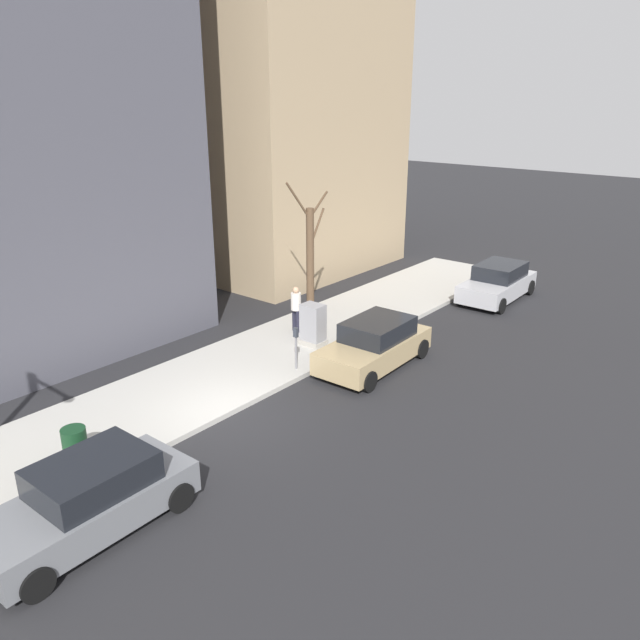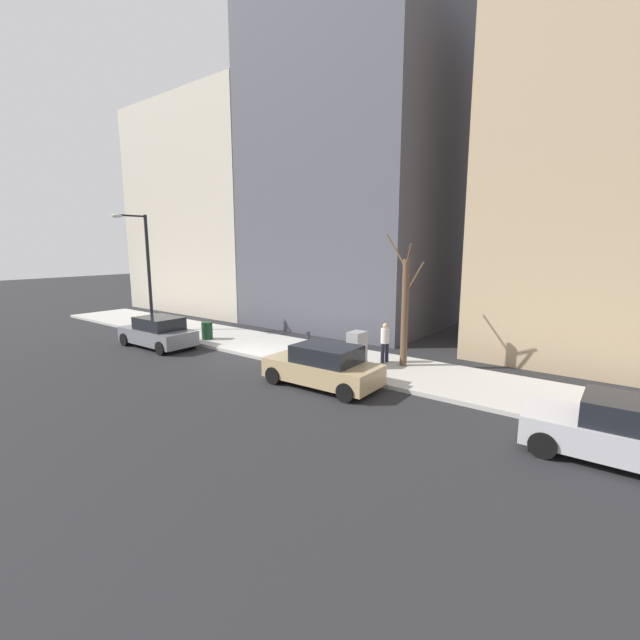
{
  "view_description": "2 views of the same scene",
  "coord_description": "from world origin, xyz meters",
  "px_view_note": "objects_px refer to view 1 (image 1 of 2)",
  "views": [
    {
      "loc": [
        -11.27,
        10.01,
        8.22
      ],
      "look_at": [
        0.98,
        -4.97,
        1.11
      ],
      "focal_mm": 35.0,
      "sensor_mm": 36.0,
      "label": 1
    },
    {
      "loc": [
        -12.82,
        -13.95,
        4.96
      ],
      "look_at": [
        1.71,
        -2.8,
        1.77
      ],
      "focal_mm": 24.0,
      "sensor_mm": 36.0,
      "label": 2
    }
  ],
  "objects_px": {
    "parked_car_silver": "(498,283)",
    "pedestrian_near_meter": "(296,307)",
    "bare_tree": "(310,264)",
    "trash_bin": "(75,446)",
    "office_tower_left": "(266,83)",
    "parking_meter": "(296,344)",
    "parked_car_grey": "(89,499)",
    "parked_car_tan": "(375,345)",
    "utility_box": "(313,325)"
  },
  "relations": [
    {
      "from": "parked_car_silver",
      "to": "pedestrian_near_meter",
      "type": "relative_size",
      "value": 2.55
    },
    {
      "from": "bare_tree",
      "to": "trash_bin",
      "type": "bearing_deg",
      "value": 99.3
    },
    {
      "from": "office_tower_left",
      "to": "trash_bin",
      "type": "bearing_deg",
      "value": 120.02
    },
    {
      "from": "bare_tree",
      "to": "pedestrian_near_meter",
      "type": "bearing_deg",
      "value": 92.58
    },
    {
      "from": "parking_meter",
      "to": "office_tower_left",
      "type": "xyz_separation_m",
      "value": [
        9.98,
        -9.35,
        7.6
      ]
    },
    {
      "from": "trash_bin",
      "to": "parked_car_grey",
      "type": "bearing_deg",
      "value": 155.92
    },
    {
      "from": "bare_tree",
      "to": "parked_car_tan",
      "type": "bearing_deg",
      "value": 161.15
    },
    {
      "from": "parking_meter",
      "to": "utility_box",
      "type": "distance_m",
      "value": 2.02
    },
    {
      "from": "utility_box",
      "to": "trash_bin",
      "type": "height_order",
      "value": "utility_box"
    },
    {
      "from": "pedestrian_near_meter",
      "to": "office_tower_left",
      "type": "height_order",
      "value": "office_tower_left"
    },
    {
      "from": "office_tower_left",
      "to": "parking_meter",
      "type": "bearing_deg",
      "value": 136.86
    },
    {
      "from": "parked_car_grey",
      "to": "pedestrian_near_meter",
      "type": "distance_m",
      "value": 11.21
    },
    {
      "from": "trash_bin",
      "to": "office_tower_left",
      "type": "height_order",
      "value": "office_tower_left"
    },
    {
      "from": "bare_tree",
      "to": "trash_bin",
      "type": "xyz_separation_m",
      "value": [
        -1.7,
        10.37,
        -1.85
      ]
    },
    {
      "from": "bare_tree",
      "to": "office_tower_left",
      "type": "relative_size",
      "value": 0.31
    },
    {
      "from": "utility_box",
      "to": "office_tower_left",
      "type": "relative_size",
      "value": 0.08
    },
    {
      "from": "parking_meter",
      "to": "trash_bin",
      "type": "relative_size",
      "value": 1.5
    },
    {
      "from": "bare_tree",
      "to": "parked_car_grey",
      "type": "bearing_deg",
      "value": 108.94
    },
    {
      "from": "trash_bin",
      "to": "office_tower_left",
      "type": "bearing_deg",
      "value": -59.98
    },
    {
      "from": "parking_meter",
      "to": "trash_bin",
      "type": "bearing_deg",
      "value": 86.39
    },
    {
      "from": "pedestrian_near_meter",
      "to": "utility_box",
      "type": "bearing_deg",
      "value": 172.69
    },
    {
      "from": "parked_car_grey",
      "to": "bare_tree",
      "type": "height_order",
      "value": "bare_tree"
    },
    {
      "from": "parked_car_tan",
      "to": "parked_car_silver",
      "type": "bearing_deg",
      "value": -92.13
    },
    {
      "from": "parked_car_tan",
      "to": "parking_meter",
      "type": "distance_m",
      "value": 2.53
    },
    {
      "from": "parking_meter",
      "to": "parked_car_silver",
      "type": "bearing_deg",
      "value": -98.85
    },
    {
      "from": "parking_meter",
      "to": "utility_box",
      "type": "xyz_separation_m",
      "value": [
        0.85,
        -1.83,
        -0.13
      ]
    },
    {
      "from": "parked_car_tan",
      "to": "parking_meter",
      "type": "relative_size",
      "value": 3.14
    },
    {
      "from": "parked_car_tan",
      "to": "pedestrian_near_meter",
      "type": "relative_size",
      "value": 2.56
    },
    {
      "from": "parked_car_tan",
      "to": "pedestrian_near_meter",
      "type": "distance_m",
      "value": 3.72
    },
    {
      "from": "parked_car_silver",
      "to": "pedestrian_near_meter",
      "type": "height_order",
      "value": "pedestrian_near_meter"
    },
    {
      "from": "parking_meter",
      "to": "office_tower_left",
      "type": "relative_size",
      "value": 0.08
    },
    {
      "from": "bare_tree",
      "to": "office_tower_left",
      "type": "xyz_separation_m",
      "value": [
        7.83,
        -6.12,
        6.13
      ]
    },
    {
      "from": "parking_meter",
      "to": "bare_tree",
      "type": "xyz_separation_m",
      "value": [
        2.15,
        -3.24,
        1.47
      ]
    },
    {
      "from": "office_tower_left",
      "to": "parked_car_silver",
      "type": "bearing_deg",
      "value": -172.85
    },
    {
      "from": "office_tower_left",
      "to": "bare_tree",
      "type": "bearing_deg",
      "value": 142.01
    },
    {
      "from": "bare_tree",
      "to": "utility_box",
      "type": "bearing_deg",
      "value": 132.66
    },
    {
      "from": "utility_box",
      "to": "pedestrian_near_meter",
      "type": "height_order",
      "value": "pedestrian_near_meter"
    },
    {
      "from": "parked_car_tan",
      "to": "parking_meter",
      "type": "height_order",
      "value": "parked_car_tan"
    },
    {
      "from": "parked_car_grey",
      "to": "utility_box",
      "type": "xyz_separation_m",
      "value": [
        2.6,
        -9.95,
        0.11
      ]
    },
    {
      "from": "utility_box",
      "to": "pedestrian_near_meter",
      "type": "xyz_separation_m",
      "value": [
        1.26,
        -0.57,
        0.24
      ]
    },
    {
      "from": "parked_car_tan",
      "to": "trash_bin",
      "type": "bearing_deg",
      "value": 76.09
    },
    {
      "from": "parked_car_silver",
      "to": "office_tower_left",
      "type": "xyz_separation_m",
      "value": [
        11.66,
        1.46,
        7.84
      ]
    },
    {
      "from": "parked_car_grey",
      "to": "bare_tree",
      "type": "xyz_separation_m",
      "value": [
        3.9,
        -11.35,
        1.71
      ]
    },
    {
      "from": "parked_car_silver",
      "to": "bare_tree",
      "type": "height_order",
      "value": "bare_tree"
    },
    {
      "from": "parked_car_silver",
      "to": "bare_tree",
      "type": "xyz_separation_m",
      "value": [
        3.83,
        7.58,
        1.71
      ]
    },
    {
      "from": "utility_box",
      "to": "trash_bin",
      "type": "xyz_separation_m",
      "value": [
        -0.4,
        8.96,
        -0.25
      ]
    },
    {
      "from": "parked_car_silver",
      "to": "parked_car_tan",
      "type": "bearing_deg",
      "value": 88.06
    },
    {
      "from": "parked_car_silver",
      "to": "trash_bin",
      "type": "bearing_deg",
      "value": 82.01
    },
    {
      "from": "bare_tree",
      "to": "pedestrian_near_meter",
      "type": "height_order",
      "value": "bare_tree"
    },
    {
      "from": "parked_car_silver",
      "to": "parked_car_grey",
      "type": "height_order",
      "value": "same"
    }
  ]
}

